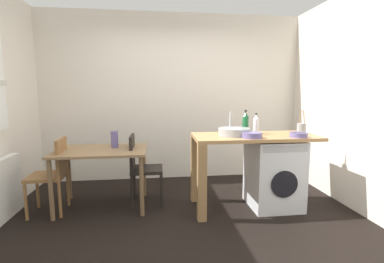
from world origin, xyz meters
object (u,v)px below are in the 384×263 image
dining_table (102,157)px  bottle_squat_brown (256,125)px  vase (115,139)px  utensil_crock (301,128)px  colander (299,135)px  chair_person_seat (53,171)px  washing_machine (274,173)px  bottle_tall_green (245,123)px  chair_opposite (141,165)px  mixing_bowl (252,135)px

dining_table → bottle_squat_brown: 1.96m
bottle_squat_brown → vase: (-1.76, 0.29, -0.19)m
utensil_crock → colander: (-0.18, -0.27, -0.04)m
chair_person_seat → washing_machine: 2.69m
dining_table → washing_machine: washing_machine is taller
dining_table → colander: colander is taller
washing_machine → bottle_tall_green: bearing=156.2°
chair_person_seat → chair_opposite: bearing=-84.4°
chair_opposite → bottle_squat_brown: (1.43, -0.24, 0.53)m
chair_person_seat → bottle_tall_green: size_ratio=3.01×
chair_opposite → bottle_tall_green: bearing=83.7°
bottle_squat_brown → mixing_bowl: (-0.14, -0.26, -0.08)m
vase → bottle_squat_brown: bearing=-9.3°
mixing_bowl → utensil_crock: 0.78m
dining_table → bottle_tall_green: (1.80, -0.10, 0.41)m
chair_person_seat → colander: size_ratio=4.50×
washing_machine → vase: 2.06m
chair_opposite → colander: size_ratio=4.50×
utensil_crock → colander: size_ratio=1.50×
vase → washing_machine: bearing=-10.1°
washing_machine → utensil_crock: bearing=8.1°
chair_person_seat → chair_opposite: 1.03m
washing_machine → bottle_squat_brown: bottle_squat_brown is taller
colander → dining_table: bearing=168.5°
bottle_squat_brown → mixing_bowl: size_ratio=1.14×
dining_table → chair_person_seat: bearing=-170.0°
washing_machine → vase: vase is taller
washing_machine → vase: (-1.99, 0.35, 0.42)m
bottle_squat_brown → utensil_crock: size_ratio=0.89×
dining_table → mixing_bowl: 1.85m
utensil_crock → vase: utensil_crock is taller
chair_person_seat → vase: bearing=-76.8°
mixing_bowl → colander: mixing_bowl is taller
colander → bottle_squat_brown: bearing=145.6°
washing_machine → bottle_tall_green: (-0.34, 0.15, 0.63)m
dining_table → bottle_tall_green: size_ratio=3.67×
bottle_tall_green → vase: 1.68m
vase → chair_opposite: bearing=-8.6°
bottle_tall_green → mixing_bowl: bearing=-95.7°
chair_opposite → bottle_squat_brown: bearing=81.0°
bottle_tall_green → bottle_squat_brown: size_ratio=1.13×
bottle_tall_green → colander: bottle_tall_green is taller
chair_person_seat → bottle_squat_brown: (2.45, -0.09, 0.53)m
chair_person_seat → bottle_tall_green: (2.35, -0.01, 0.55)m
dining_table → utensil_crock: (2.50, -0.20, 0.35)m
chair_person_seat → chair_opposite: (1.02, 0.15, 0.00)m
chair_opposite → washing_machine: (1.66, -0.30, -0.08)m
chair_person_seat → chair_opposite: same height
mixing_bowl → vase: size_ratio=1.10×
colander → bottle_tall_green: bearing=145.0°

